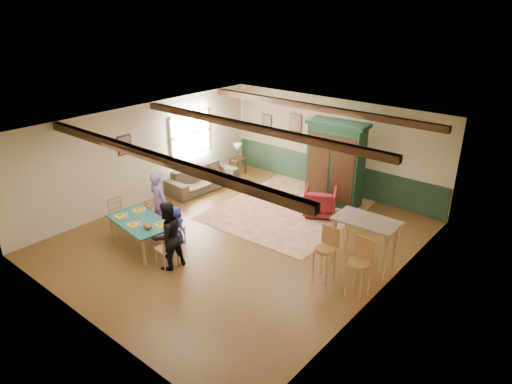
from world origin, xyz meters
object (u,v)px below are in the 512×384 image
Objects in this scene: armchair at (320,202)px; table_lamp at (237,151)px; bar_stool_right at (359,270)px; person_man at (159,202)px; cat at (148,226)px; dining_chair_far_right at (174,227)px; dining_chair_far_left at (158,217)px; dining_chair_end_left at (119,216)px; end_table at (238,166)px; counter_table at (364,243)px; person_woman at (167,236)px; armoire at (335,163)px; sofa at (202,178)px; bar_stool_left at (324,255)px; person_child at (177,225)px; dining_chair_end_right at (166,247)px; dining_table at (141,234)px.

armchair is 3.81m from table_lamp.
person_man is at bearing -170.92° from bar_stool_right.
cat is 0.27× the size of bar_stool_right.
dining_chair_far_right reaches higher than armchair.
dining_chair_far_left is 1.00× the size of dining_chair_end_left.
dining_chair_far_right is at bearing -167.47° from bar_stool_right.
counter_table is (5.72, -2.39, 0.28)m from end_table.
bar_stool_right is (6.16, -3.47, 0.33)m from end_table.
armoire is at bearing 177.00° from person_woman.
dining_chair_end_left is at bearing -155.52° from counter_table.
counter_table is at bearing -94.91° from sofa.
bar_stool_left reaches higher than dining_chair_far_right.
person_child is at bearing -65.33° from end_table.
person_man reaches higher than table_lamp.
dining_chair_end_left is 2.07m from dining_chair_end_right.
dining_chair_end_right is 0.72× the size of bar_stool_right.
end_table is at bearing 151.82° from bar_stool_right.
person_woman is 1.09m from person_child.
armoire reaches higher than person_child.
dining_chair_end_left is at bearing -84.38° from end_table.
end_table is at bearing -57.99° from person_child.
dining_chair_far_left is 0.73m from person_child.
bar_stool_right is at bearing 17.20° from dining_table.
dining_chair_far_right is 3.85m from armchair.
cat is 0.40× the size of armchair.
bar_stool_right is (2.62, -3.49, -0.56)m from armoire.
dining_chair_end_right is at bearing -7.34° from dining_table.
table_lamp reaches higher than sofa.
person_child is 1.88× the size of table_lamp.
person_man is at bearing -5.71° from dining_chair_far_right.
person_man is at bearing 109.22° from dining_table.
bar_stool_left is (2.76, 1.66, -0.17)m from person_woman.
dining_chair_end_right is at bearing -90.00° from dining_chair_end_left.
dining_chair_end_left is at bearing 27.30° from person_child.
dining_table is 1.36× the size of bar_stool_right.
person_child is 3.53m from bar_stool_left.
end_table is 6.37m from bar_stool_left.
cat is (1.51, -0.29, 0.33)m from dining_chair_end_left.
person_man is (-0.27, 0.76, 0.44)m from dining_table.
bar_stool_right is (4.94, 0.75, 0.17)m from dining_chair_far_left.
dining_chair_far_right is at bearing 34.90° from armchair.
table_lamp is (-1.50, 4.91, 0.43)m from dining_table.
counter_table reaches higher than end_table.
cat is at bearing 99.46° from person_child.
person_woman reaches higher than dining_chair_end_left.
person_woman is 1.15× the size of counter_table.
dining_table is 0.92m from person_man.
bar_stool_left is (5.36, -1.83, 0.25)m from sofa.
cat is at bearing -153.43° from bar_stool_left.
person_man is 4.78m from armoire.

